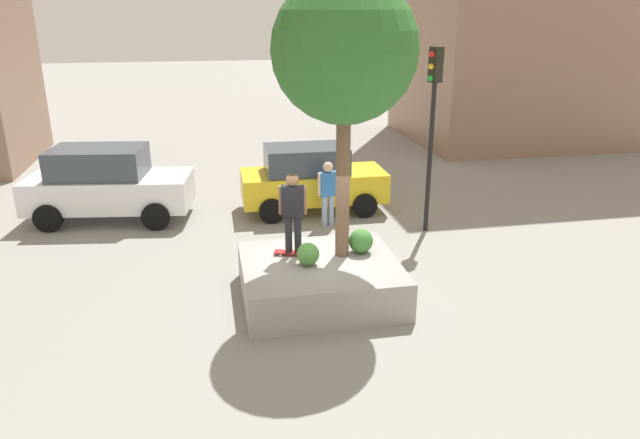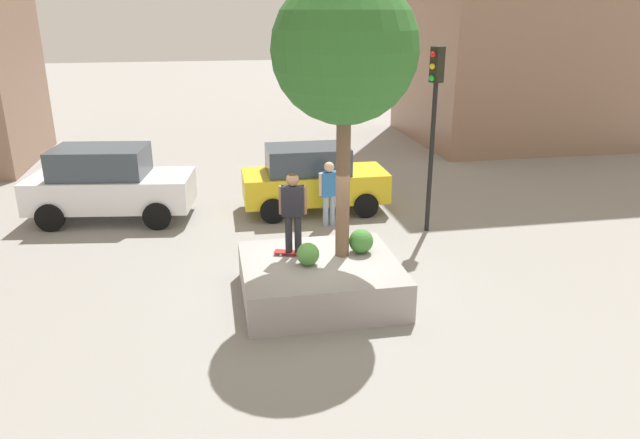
# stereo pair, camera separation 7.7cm
# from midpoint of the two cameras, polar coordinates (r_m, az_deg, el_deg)

# --- Properties ---
(ground_plane) EXTENTS (120.00, 120.00, 0.00)m
(ground_plane) POSITION_cam_midpoint_polar(r_m,az_deg,el_deg) (12.53, -0.23, -6.72)
(ground_plane) COLOR gray
(planter_ledge) EXTENTS (3.12, 2.79, 0.79)m
(planter_ledge) POSITION_cam_midpoint_polar(r_m,az_deg,el_deg) (12.01, 0.18, -5.83)
(planter_ledge) COLOR gray
(planter_ledge) RESTS_ON ground
(plaza_tree) EXTENTS (2.75, 2.75, 5.45)m
(plaza_tree) POSITION_cam_midpoint_polar(r_m,az_deg,el_deg) (11.23, 2.61, 15.93)
(plaza_tree) COLOR brown
(plaza_tree) RESTS_ON planter_ledge
(boxwood_shrub) EXTENTS (0.51, 0.51, 0.51)m
(boxwood_shrub) POSITION_cam_midpoint_polar(r_m,az_deg,el_deg) (12.23, 4.16, -2.09)
(boxwood_shrub) COLOR #3D7A33
(boxwood_shrub) RESTS_ON planter_ledge
(hedge_clump) EXTENTS (0.45, 0.45, 0.45)m
(hedge_clump) POSITION_cam_midpoint_polar(r_m,az_deg,el_deg) (11.63, -0.98, -3.36)
(hedge_clump) COLOR #4C8C3D
(hedge_clump) RESTS_ON planter_ledge
(skateboard) EXTENTS (0.83, 0.46, 0.07)m
(skateboard) POSITION_cam_midpoint_polar(r_m,az_deg,el_deg) (12.15, -2.38, -3.21)
(skateboard) COLOR #A51E1E
(skateboard) RESTS_ON planter_ledge
(skateboarder) EXTENTS (0.55, 0.28, 1.67)m
(skateboarder) POSITION_cam_midpoint_polar(r_m,az_deg,el_deg) (11.80, -2.44, 1.17)
(skateboarder) COLOR black
(skateboarder) RESTS_ON skateboard
(police_car) EXTENTS (4.61, 2.55, 2.04)m
(police_car) POSITION_cam_midpoint_polar(r_m,az_deg,el_deg) (17.33, -19.63, 3.33)
(police_car) COLOR white
(police_car) RESTS_ON ground
(sedan_parked) EXTENTS (4.13, 1.97, 1.91)m
(sedan_parked) POSITION_cam_midpoint_polar(r_m,az_deg,el_deg) (17.03, -0.58, 4.00)
(sedan_parked) COLOR gold
(sedan_parked) RESTS_ON ground
(traffic_light_corner) EXTENTS (0.37, 0.35, 4.72)m
(traffic_light_corner) POSITION_cam_midpoint_polar(r_m,az_deg,el_deg) (15.19, 11.09, 10.36)
(traffic_light_corner) COLOR black
(traffic_light_corner) RESTS_ON ground
(pedestrian_crossing) EXTENTS (0.58, 0.32, 1.77)m
(pedestrian_crossing) POSITION_cam_midpoint_polar(r_m,az_deg,el_deg) (15.80, 1.01, 2.94)
(pedestrian_crossing) COLOR #8C9EB7
(pedestrian_crossing) RESTS_ON ground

